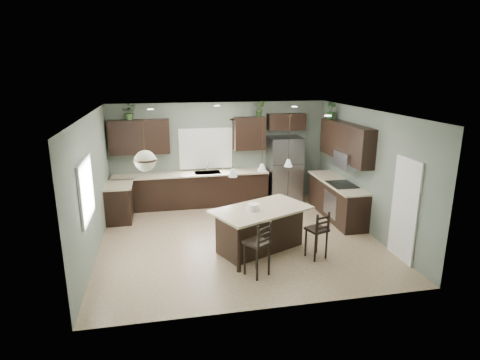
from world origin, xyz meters
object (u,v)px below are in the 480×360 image
kitchen_island (261,230)px  plant_back_left (129,112)px  bar_stool_right (317,234)px  refrigerator (284,170)px  bar_stool_left (257,248)px  serving_dish (254,207)px

kitchen_island → plant_back_left: bearing=105.5°
bar_stool_right → kitchen_island: bearing=133.0°
refrigerator → bar_stool_left: bearing=-113.6°
kitchen_island → refrigerator: bearing=40.5°
kitchen_island → plant_back_left: 4.71m
kitchen_island → bar_stool_left: (-0.33, -0.99, 0.07)m
bar_stool_right → plant_back_left: plant_back_left is taller
kitchen_island → serving_dish: 0.57m
refrigerator → serving_dish: refrigerator is taller
bar_stool_right → refrigerator: bearing=64.0°
bar_stool_right → plant_back_left: (-3.69, 3.75, 2.10)m
kitchen_island → serving_dish: bearing=180.0°
refrigerator → bar_stool_right: size_ratio=1.86×
serving_dish → plant_back_left: plant_back_left is taller
plant_back_left → bar_stool_left: bearing=-60.8°
refrigerator → plant_back_left: plant_back_left is taller
serving_dish → bar_stool_right: bearing=-20.8°
bar_stool_left → plant_back_left: plant_back_left is taller
bar_stool_left → bar_stool_right: size_ratio=1.07×
refrigerator → bar_stool_right: 3.65m
serving_dish → plant_back_left: size_ratio=0.60×
plant_back_left → refrigerator: bearing=-2.2°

